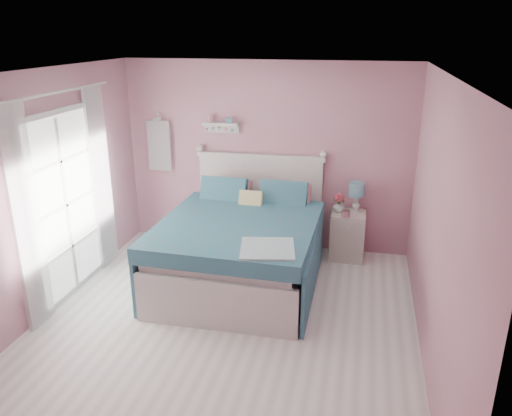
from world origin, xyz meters
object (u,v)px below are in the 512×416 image
at_px(table_lamp, 357,192).
at_px(teacup, 346,214).
at_px(vase, 339,206).
at_px(bed, 242,247).
at_px(nightstand, 347,235).

relative_size(table_lamp, teacup, 3.99).
bearing_deg(vase, table_lamp, 12.35).
height_order(vase, teacup, vase).
bearing_deg(vase, bed, -140.37).
bearing_deg(table_lamp, nightstand, -146.79).
relative_size(nightstand, table_lamp, 1.58).
distance_m(table_lamp, vase, 0.31).
distance_m(bed, vase, 1.48).
relative_size(bed, vase, 14.50).
relative_size(nightstand, vase, 4.06).
xyz_separation_m(vase, teacup, (0.10, -0.17, -0.04)).
distance_m(vase, teacup, 0.20).
distance_m(table_lamp, teacup, 0.35).
height_order(table_lamp, teacup, table_lamp).
height_order(bed, nightstand, bed).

